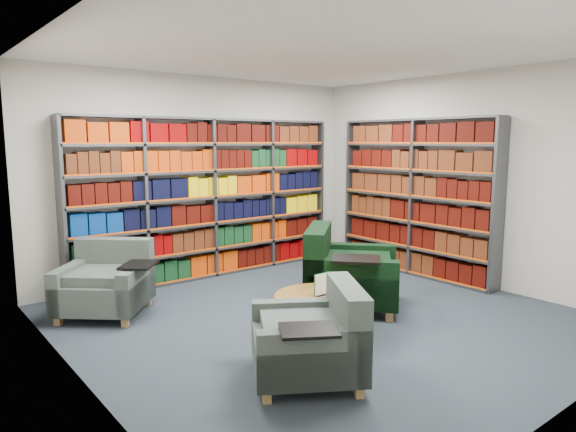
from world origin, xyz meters
TOP-DOWN VIEW (x-y plane):
  - room_shell at (0.00, 0.00)m, footprint 5.02×5.02m
  - bookshelf_back at (0.00, 2.34)m, footprint 4.00×0.28m
  - bookshelf_right at (2.34, 0.60)m, footprint 0.28×2.50m
  - chair_teal_left at (-1.74, 1.65)m, footprint 1.23×1.23m
  - chair_green_right at (0.46, 0.15)m, footprint 1.43×1.43m
  - chair_teal_front at (-1.01, -1.03)m, footprint 1.16×1.16m
  - coffee_table at (-0.40, -0.40)m, footprint 0.90×0.90m

SIDE VIEW (x-z plane):
  - chair_teal_front at x=-1.01m, z-range -0.07..0.69m
  - chair_teal_left at x=-1.74m, z-range -0.08..0.72m
  - coffee_table at x=-0.40m, z-range 0.02..0.65m
  - chair_green_right at x=0.46m, z-range -0.09..0.84m
  - bookshelf_back at x=0.00m, z-range 0.00..2.20m
  - bookshelf_right at x=2.34m, z-range 0.00..2.20m
  - room_shell at x=0.00m, z-range -0.01..2.81m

